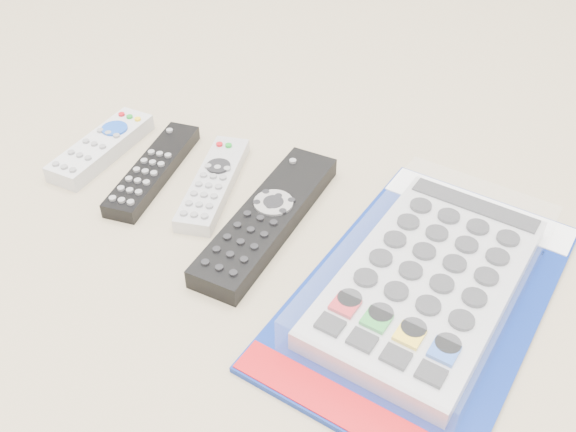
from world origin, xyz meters
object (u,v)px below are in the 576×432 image
at_px(remote_slim_black, 153,169).
at_px(jumbo_remote_packaged, 428,278).
at_px(remote_silver_dvd, 214,183).
at_px(remote_large_black, 268,218).
at_px(remote_small_grey, 101,147).

distance_m(remote_slim_black, jumbo_remote_packaged, 0.38).
relative_size(remote_slim_black, jumbo_remote_packaged, 0.48).
height_order(remote_silver_dvd, remote_large_black, remote_large_black).
bearing_deg(jumbo_remote_packaged, remote_silver_dvd, 176.32).
height_order(remote_silver_dvd, jumbo_remote_packaged, jumbo_remote_packaged).
bearing_deg(remote_silver_dvd, remote_large_black, -33.71).
distance_m(remote_small_grey, remote_silver_dvd, 0.18).
xyz_separation_m(remote_silver_dvd, remote_large_black, (0.09, -0.04, 0.00)).
bearing_deg(remote_slim_black, remote_silver_dvd, -1.12).
bearing_deg(remote_small_grey, remote_silver_dvd, 0.94).
bearing_deg(jumbo_remote_packaged, remote_large_black, -179.09).
xyz_separation_m(remote_slim_black, remote_large_black, (0.18, -0.03, 0.00)).
xyz_separation_m(remote_small_grey, remote_silver_dvd, (0.18, -0.01, -0.00)).
bearing_deg(remote_small_grey, jumbo_remote_packaged, -5.74).
relative_size(remote_small_grey, remote_slim_black, 0.86).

